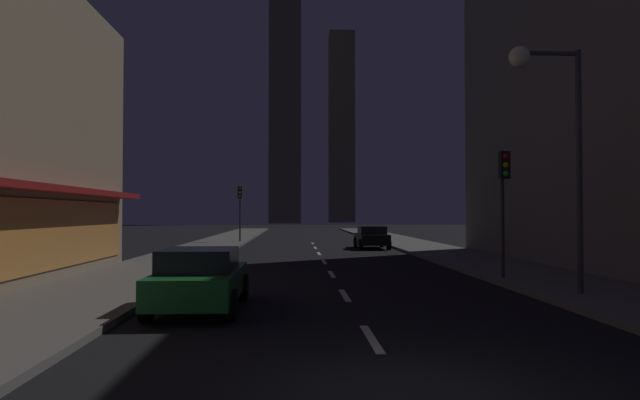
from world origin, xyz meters
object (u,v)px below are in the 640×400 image
at_px(car_parked_near, 200,279).
at_px(traffic_light_far_left, 240,201).
at_px(fire_hydrant_far_left, 187,256).
at_px(street_lamp_right, 548,109).
at_px(car_parked_far, 372,237).
at_px(traffic_light_near_right, 504,185).

distance_m(car_parked_near, traffic_light_far_left, 28.88).
relative_size(car_parked_near, fire_hydrant_far_left, 6.48).
xyz_separation_m(traffic_light_far_left, street_lamp_right, (10.88, -27.48, 1.87)).
height_order(car_parked_far, street_lamp_right, street_lamp_right).
bearing_deg(car_parked_near, traffic_light_near_right, 27.32).
height_order(car_parked_near, street_lamp_right, street_lamp_right).
relative_size(fire_hydrant_far_left, traffic_light_far_left, 0.16).
bearing_deg(fire_hydrant_far_left, traffic_light_near_right, -26.55).
height_order(fire_hydrant_far_left, traffic_light_far_left, traffic_light_far_left).
distance_m(fire_hydrant_far_left, street_lamp_right, 15.24).
relative_size(car_parked_far, traffic_light_far_left, 1.01).
bearing_deg(fire_hydrant_far_left, traffic_light_far_left, 88.75).
xyz_separation_m(fire_hydrant_far_left, traffic_light_far_left, (0.40, 18.32, 2.74)).
xyz_separation_m(car_parked_near, traffic_light_near_right, (9.10, 4.70, 2.45)).
xyz_separation_m(traffic_light_near_right, traffic_light_far_left, (-11.00, 24.02, 0.00)).
distance_m(car_parked_far, traffic_light_far_left, 11.53).
distance_m(car_parked_near, car_parked_far, 23.21).
height_order(car_parked_far, traffic_light_far_left, traffic_light_far_left).
bearing_deg(car_parked_far, car_parked_near, -108.07).
xyz_separation_m(car_parked_far, traffic_light_far_left, (-9.10, 6.65, 2.45)).
bearing_deg(car_parked_far, street_lamp_right, -85.12).
distance_m(traffic_light_near_right, street_lamp_right, 3.94).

